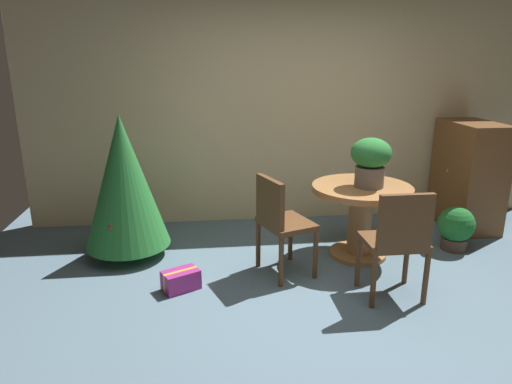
{
  "coord_description": "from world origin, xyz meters",
  "views": [
    {
      "loc": [
        -1.01,
        -3.04,
        1.9
      ],
      "look_at": [
        -0.59,
        0.59,
        0.81
      ],
      "focal_mm": 32.11,
      "sensor_mm": 36.0,
      "label": 1
    }
  ],
  "objects_px": {
    "wooden_chair_near": "(398,238)",
    "potted_plant": "(456,227)",
    "wooden_cabinet": "(468,175)",
    "round_dining_table": "(361,208)",
    "flower_vase": "(371,159)",
    "wooden_chair_left": "(280,219)",
    "holiday_tree": "(124,182)",
    "gift_box_purple": "(181,280)"
  },
  "relations": [
    {
      "from": "flower_vase",
      "to": "wooden_chair_near",
      "type": "relative_size",
      "value": 0.5
    },
    {
      "from": "wooden_chair_near",
      "to": "wooden_cabinet",
      "type": "height_order",
      "value": "wooden_cabinet"
    },
    {
      "from": "wooden_cabinet",
      "to": "flower_vase",
      "type": "bearing_deg",
      "value": -153.74
    },
    {
      "from": "wooden_cabinet",
      "to": "gift_box_purple",
      "type": "bearing_deg",
      "value": -159.97
    },
    {
      "from": "flower_vase",
      "to": "wooden_chair_near",
      "type": "bearing_deg",
      "value": -93.35
    },
    {
      "from": "wooden_chair_near",
      "to": "potted_plant",
      "type": "xyz_separation_m",
      "value": [
        1.02,
        0.88,
        -0.29
      ]
    },
    {
      "from": "flower_vase",
      "to": "gift_box_purple",
      "type": "bearing_deg",
      "value": -165.43
    },
    {
      "from": "wooden_chair_near",
      "to": "gift_box_purple",
      "type": "bearing_deg",
      "value": 168.05
    },
    {
      "from": "round_dining_table",
      "to": "gift_box_purple",
      "type": "xyz_separation_m",
      "value": [
        -1.71,
        -0.5,
        -0.41
      ]
    },
    {
      "from": "round_dining_table",
      "to": "wooden_chair_left",
      "type": "relative_size",
      "value": 1.05
    },
    {
      "from": "wooden_chair_near",
      "to": "potted_plant",
      "type": "relative_size",
      "value": 2.04
    },
    {
      "from": "potted_plant",
      "to": "wooden_chair_near",
      "type": "bearing_deg",
      "value": -139.05
    },
    {
      "from": "wooden_chair_left",
      "to": "round_dining_table",
      "type": "bearing_deg",
      "value": 20.0
    },
    {
      "from": "flower_vase",
      "to": "wooden_cabinet",
      "type": "bearing_deg",
      "value": 26.26
    },
    {
      "from": "wooden_chair_near",
      "to": "gift_box_purple",
      "type": "xyz_separation_m",
      "value": [
        -1.71,
        0.36,
        -0.45
      ]
    },
    {
      "from": "round_dining_table",
      "to": "wooden_chair_near",
      "type": "distance_m",
      "value": 0.86
    },
    {
      "from": "flower_vase",
      "to": "wooden_chair_left",
      "type": "xyz_separation_m",
      "value": [
        -0.89,
        -0.27,
        -0.45
      ]
    },
    {
      "from": "wooden_chair_left",
      "to": "gift_box_purple",
      "type": "distance_m",
      "value": 0.99
    },
    {
      "from": "wooden_chair_left",
      "to": "potted_plant",
      "type": "relative_size",
      "value": 2.0
    },
    {
      "from": "round_dining_table",
      "to": "wooden_cabinet",
      "type": "bearing_deg",
      "value": 24.28
    },
    {
      "from": "flower_vase",
      "to": "wooden_chair_left",
      "type": "distance_m",
      "value": 1.03
    },
    {
      "from": "holiday_tree",
      "to": "flower_vase",
      "type": "bearing_deg",
      "value": -7.41
    },
    {
      "from": "round_dining_table",
      "to": "flower_vase",
      "type": "distance_m",
      "value": 0.49
    },
    {
      "from": "round_dining_table",
      "to": "holiday_tree",
      "type": "bearing_deg",
      "value": 173.4
    },
    {
      "from": "wooden_chair_left",
      "to": "gift_box_purple",
      "type": "xyz_separation_m",
      "value": [
        -0.87,
        -0.19,
        -0.44
      ]
    },
    {
      "from": "wooden_chair_near",
      "to": "wooden_chair_left",
      "type": "relative_size",
      "value": 1.02
    },
    {
      "from": "wooden_cabinet",
      "to": "potted_plant",
      "type": "bearing_deg",
      "value": -125.61
    },
    {
      "from": "potted_plant",
      "to": "holiday_tree",
      "type": "bearing_deg",
      "value": 175.88
    },
    {
      "from": "round_dining_table",
      "to": "flower_vase",
      "type": "bearing_deg",
      "value": -38.82
    },
    {
      "from": "wooden_chair_near",
      "to": "flower_vase",
      "type": "bearing_deg",
      "value": 86.65
    },
    {
      "from": "gift_box_purple",
      "to": "potted_plant",
      "type": "xyz_separation_m",
      "value": [
        2.73,
        0.52,
        0.16
      ]
    },
    {
      "from": "flower_vase",
      "to": "holiday_tree",
      "type": "bearing_deg",
      "value": 172.59
    },
    {
      "from": "round_dining_table",
      "to": "flower_vase",
      "type": "height_order",
      "value": "flower_vase"
    },
    {
      "from": "holiday_tree",
      "to": "wooden_chair_near",
      "type": "bearing_deg",
      "value": -26.49
    },
    {
      "from": "round_dining_table",
      "to": "wooden_chair_near",
      "type": "relative_size",
      "value": 1.03
    },
    {
      "from": "round_dining_table",
      "to": "gift_box_purple",
      "type": "height_order",
      "value": "round_dining_table"
    },
    {
      "from": "wooden_chair_near",
      "to": "gift_box_purple",
      "type": "relative_size",
      "value": 2.64
    },
    {
      "from": "wooden_cabinet",
      "to": "round_dining_table",
      "type": "bearing_deg",
      "value": -155.72
    },
    {
      "from": "wooden_chair_near",
      "to": "holiday_tree",
      "type": "distance_m",
      "value": 2.52
    },
    {
      "from": "gift_box_purple",
      "to": "wooden_cabinet",
      "type": "bearing_deg",
      "value": 20.03
    },
    {
      "from": "flower_vase",
      "to": "gift_box_purple",
      "type": "relative_size",
      "value": 1.33
    },
    {
      "from": "wooden_chair_near",
      "to": "holiday_tree",
      "type": "height_order",
      "value": "holiday_tree"
    }
  ]
}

